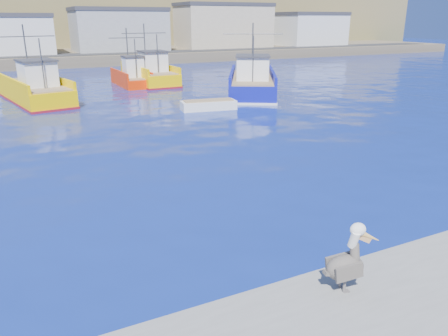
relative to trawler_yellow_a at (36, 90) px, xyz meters
The scene contains 9 objects.
ground 30.89m from the trawler_yellow_a, 77.93° to the right, with size 260.00×260.00×0.00m, color navy.
dock_bollards 34.33m from the trawler_yellow_a, 78.14° to the right, with size 36.20×0.20×0.30m.
far_shore 79.67m from the trawler_yellow_a, 85.33° to the left, with size 200.00×81.00×24.00m.
trawler_yellow_a is the anchor object (origin of this frame).
trawler_yellow_b 14.14m from the trawler_yellow_a, 28.93° to the left, with size 5.07×10.74×6.44m.
trawler_blue 19.41m from the trawler_yellow_a, 14.45° to the right, with size 9.42×12.36×6.59m.
boat_orange 11.64m from the trawler_yellow_a, 30.37° to the left, with size 3.82×7.31×5.95m.
skiff_mid 15.48m from the trawler_yellow_a, 39.28° to the right, with size 4.52×2.18×0.94m.
pelican 34.50m from the trawler_yellow_a, 82.41° to the right, with size 1.44×0.77×1.78m.
Camera 1 is at (-8.72, -10.97, 6.85)m, focal length 35.00 mm.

